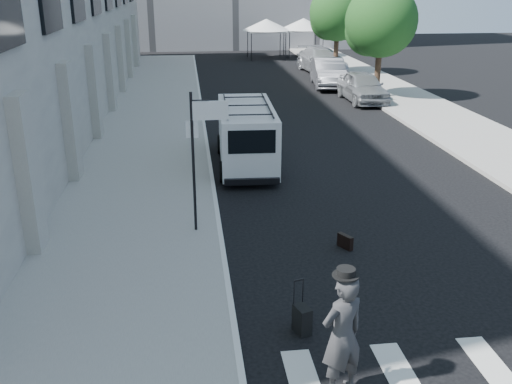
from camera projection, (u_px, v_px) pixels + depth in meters
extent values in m
plane|color=black|center=(325.00, 292.00, 11.84)|extent=(120.00, 120.00, 0.00)
cube|color=gray|center=(154.00, 120.00, 26.23)|extent=(4.50, 48.00, 0.15)
cube|color=gray|center=(400.00, 97.00, 31.45)|extent=(4.00, 56.00, 0.15)
cylinder|color=black|center=(193.00, 164.00, 13.87)|extent=(0.07, 0.07, 3.50)
cube|color=white|center=(192.00, 129.00, 13.59)|extent=(0.30, 0.03, 0.42)
cube|color=white|center=(210.00, 110.00, 13.47)|extent=(0.85, 0.06, 0.45)
cylinder|color=black|center=(378.00, 73.00, 30.83)|extent=(0.32, 0.32, 2.80)
sphere|color=#174819|center=(381.00, 21.00, 29.88)|extent=(3.80, 3.80, 3.80)
sphere|color=#174819|center=(370.00, 31.00, 30.59)|extent=(2.66, 2.66, 2.66)
cylinder|color=black|center=(336.00, 54.00, 39.21)|extent=(0.32, 0.32, 2.80)
sphere|color=#174819|center=(338.00, 12.00, 38.26)|extent=(3.80, 3.80, 3.80)
sphere|color=#174819|center=(330.00, 20.00, 38.97)|extent=(2.66, 2.66, 2.66)
cylinder|color=black|center=(251.00, 47.00, 45.83)|extent=(0.06, 0.06, 2.20)
cylinder|color=black|center=(286.00, 47.00, 46.14)|extent=(0.06, 0.06, 2.20)
cylinder|color=black|center=(248.00, 44.00, 48.44)|extent=(0.06, 0.06, 2.20)
cylinder|color=black|center=(280.00, 43.00, 48.75)|extent=(0.06, 0.06, 2.20)
cube|color=white|center=(266.00, 31.00, 46.89)|extent=(3.00, 3.00, 0.12)
cone|color=white|center=(266.00, 25.00, 46.72)|extent=(4.00, 4.00, 0.90)
cylinder|color=black|center=(289.00, 46.00, 46.65)|extent=(0.06, 0.06, 2.20)
cylinder|color=black|center=(323.00, 46.00, 46.97)|extent=(0.06, 0.06, 2.20)
cylinder|color=black|center=(284.00, 43.00, 49.26)|extent=(0.06, 0.06, 2.20)
cylinder|color=black|center=(316.00, 42.00, 49.58)|extent=(0.06, 0.06, 2.20)
cube|color=white|center=(303.00, 30.00, 47.72)|extent=(3.00, 3.00, 0.12)
cone|color=white|center=(303.00, 24.00, 47.54)|extent=(4.00, 4.00, 0.90)
imported|color=#303032|center=(342.00, 336.00, 8.63)|extent=(0.88, 0.74, 2.04)
cube|color=black|center=(345.00, 241.00, 13.75)|extent=(0.32, 0.44, 0.34)
cube|color=black|center=(302.00, 320.00, 10.39)|extent=(0.33, 0.42, 0.53)
cylinder|color=black|center=(294.00, 293.00, 10.32)|extent=(0.02, 0.02, 0.50)
cylinder|color=black|center=(303.00, 291.00, 10.40)|extent=(0.02, 0.02, 0.50)
cube|color=black|center=(299.00, 280.00, 10.27)|extent=(0.20, 0.09, 0.03)
cube|color=silver|center=(247.00, 134.00, 19.54)|extent=(1.99, 4.93, 1.89)
cube|color=silver|center=(242.00, 129.00, 22.19)|extent=(1.74, 0.88, 0.99)
cube|color=black|center=(252.00, 142.00, 17.15)|extent=(1.44, 0.13, 0.72)
cylinder|color=black|center=(221.00, 144.00, 21.36)|extent=(0.28, 0.69, 0.69)
cylinder|color=black|center=(266.00, 143.00, 21.49)|extent=(0.28, 0.69, 0.69)
cylinder|color=black|center=(223.00, 172.00, 18.24)|extent=(0.28, 0.69, 0.69)
cylinder|color=black|center=(276.00, 170.00, 18.37)|extent=(0.28, 0.69, 0.69)
imported|color=gray|center=(363.00, 87.00, 30.37)|extent=(1.94, 4.68, 1.59)
imported|color=slate|center=(329.00, 73.00, 34.74)|extent=(2.35, 5.30, 1.69)
imported|color=#A5A8AD|center=(321.00, 61.00, 40.07)|extent=(2.93, 6.00, 1.68)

